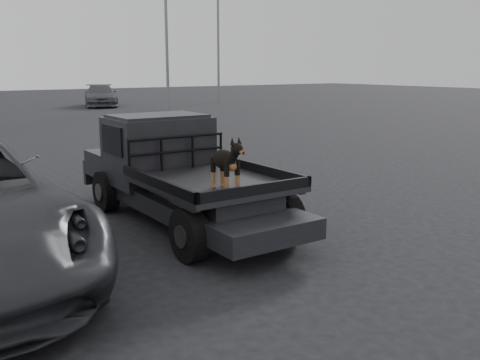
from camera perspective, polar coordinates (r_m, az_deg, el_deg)
ground at (r=7.98m, az=-1.19°, el=-7.35°), size 120.00×120.00×0.00m
flatbed_ute at (r=9.20m, az=-6.01°, el=-1.81°), size 2.00×5.40×0.92m
ute_cab at (r=9.87m, az=-8.74°, el=4.38°), size 1.72×1.30×0.88m
headache_rack at (r=9.23m, az=-6.70°, el=2.88°), size 1.80×0.08×0.55m
dog at (r=7.60m, az=-1.59°, el=1.73°), size 0.32×0.60×0.74m
distant_car_b at (r=38.21m, az=-14.64°, el=8.72°), size 3.46×5.45×1.47m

